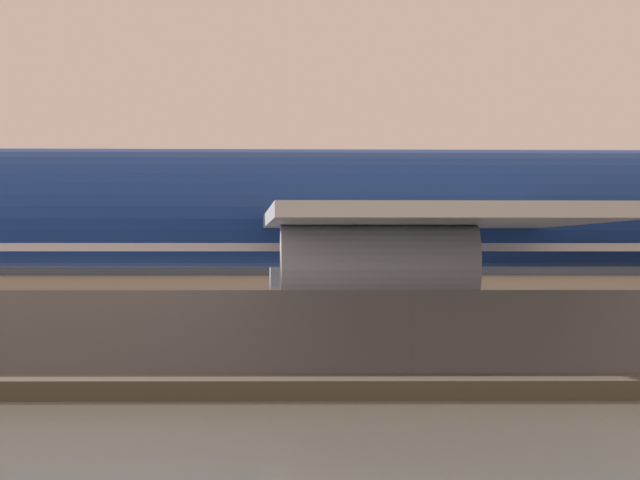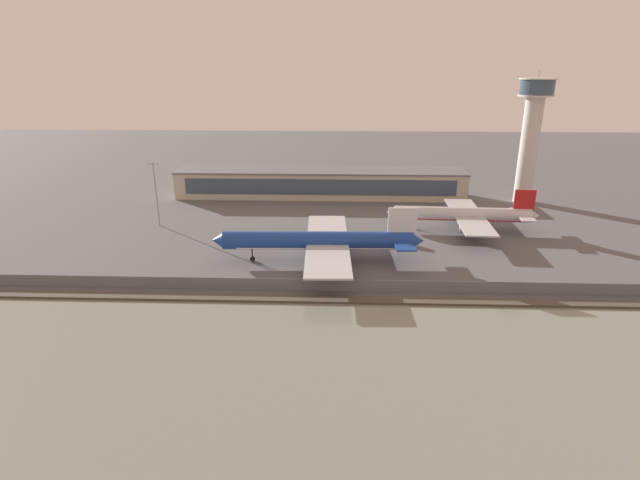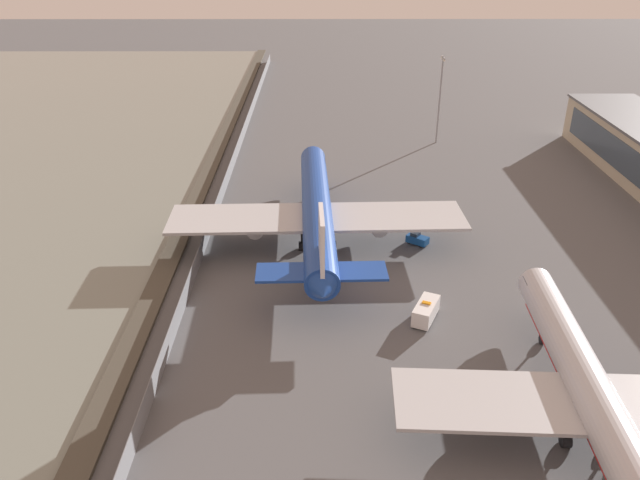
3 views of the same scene
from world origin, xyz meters
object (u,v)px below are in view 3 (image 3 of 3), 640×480
at_px(cargo_jet_blue, 317,211).
at_px(passenger_jet_silver, 590,392).
at_px(baggage_tug, 417,239).
at_px(apron_light_mast_apron_west, 440,95).
at_px(ops_van, 426,310).

bearing_deg(cargo_jet_blue, passenger_jet_silver, 32.49).
bearing_deg(baggage_tug, apron_light_mast_apron_west, 167.13).
relative_size(cargo_jet_blue, ops_van, 8.94).
height_order(cargo_jet_blue, apron_light_mast_apron_west, apron_light_mast_apron_west).
relative_size(baggage_tug, ops_van, 0.63).
bearing_deg(passenger_jet_silver, apron_light_mast_apron_west, 179.26).
bearing_deg(apron_light_mast_apron_west, baggage_tug, -12.87).
bearing_deg(cargo_jet_blue, baggage_tug, 87.68).
bearing_deg(apron_light_mast_apron_west, cargo_jet_blue, -28.52).
xyz_separation_m(passenger_jet_silver, ops_van, (-18.75, -11.83, -3.38)).
xyz_separation_m(cargo_jet_blue, passenger_jet_silver, (39.34, 25.06, -0.45)).
xyz_separation_m(baggage_tug, apron_light_mast_apron_west, (-48.79, 11.15, 9.72)).
height_order(passenger_jet_silver, ops_van, passenger_jet_silver).
relative_size(ops_van, apron_light_mast_apron_west, 0.30).
xyz_separation_m(cargo_jet_blue, ops_van, (20.60, 13.23, -3.83)).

